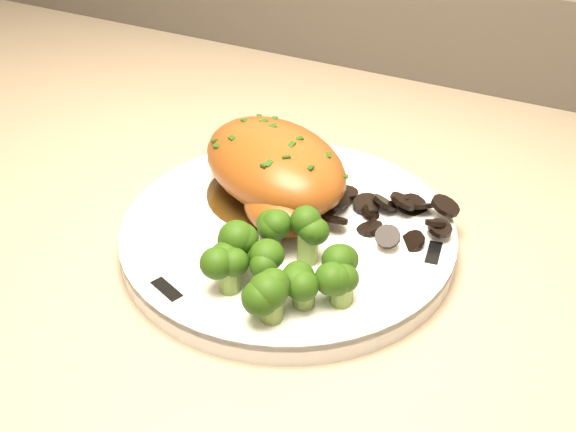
% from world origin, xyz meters
% --- Properties ---
extents(plate, '(0.36, 0.36, 0.02)m').
position_xyz_m(plate, '(-0.38, 1.62, 0.82)').
color(plate, white).
rests_on(plate, counter).
extents(rim_accent_0, '(0.01, 0.03, 0.00)m').
position_xyz_m(rim_accent_0, '(-0.26, 1.64, 0.83)').
color(rim_accent_0, black).
rests_on(rim_accent_0, plate).
extents(rim_accent_1, '(0.03, 0.03, 0.00)m').
position_xyz_m(rim_accent_1, '(-0.45, 1.72, 0.83)').
color(rim_accent_1, black).
rests_on(rim_accent_1, plate).
extents(rim_accent_2, '(0.03, 0.02, 0.00)m').
position_xyz_m(rim_accent_2, '(-0.42, 1.51, 0.83)').
color(rim_accent_2, black).
rests_on(rim_accent_2, plate).
extents(gravy_pool, '(0.12, 0.12, 0.00)m').
position_xyz_m(gravy_pool, '(-0.41, 1.66, 0.83)').
color(gravy_pool, '#362209').
rests_on(gravy_pool, plate).
extents(chicken_breast, '(0.18, 0.16, 0.06)m').
position_xyz_m(chicken_breast, '(-0.40, 1.66, 0.86)').
color(chicken_breast, '#924B19').
rests_on(chicken_breast, plate).
extents(mushroom_pile, '(0.10, 0.07, 0.03)m').
position_xyz_m(mushroom_pile, '(-0.31, 1.66, 0.83)').
color(mushroom_pile, black).
rests_on(mushroom_pile, plate).
extents(broccoli_florets, '(0.11, 0.09, 0.04)m').
position_xyz_m(broccoli_florets, '(-0.35, 1.56, 0.85)').
color(broccoli_florets, olive).
rests_on(broccoli_florets, plate).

